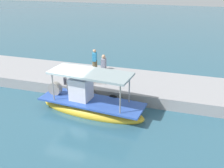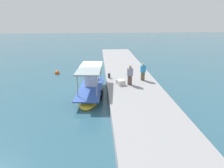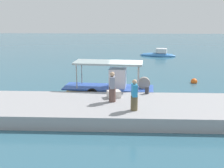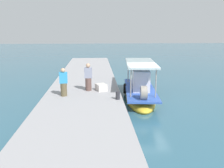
% 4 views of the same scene
% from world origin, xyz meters
% --- Properties ---
extents(ground_plane, '(120.00, 120.00, 0.00)m').
position_xyz_m(ground_plane, '(0.00, 0.00, 0.00)').
color(ground_plane, '#315E72').
extents(dock_quay, '(36.00, 4.54, 0.72)m').
position_xyz_m(dock_quay, '(0.00, -3.96, 0.36)').
color(dock_quay, '#99989B').
rests_on(dock_quay, ground_plane).
extents(main_fishing_boat, '(6.50, 2.44, 2.78)m').
position_xyz_m(main_fishing_boat, '(-1.26, -0.30, 0.45)').
color(main_fishing_boat, gold).
rests_on(main_fishing_boat, ground_plane).
extents(fisherman_near_bollard, '(0.40, 0.50, 1.72)m').
position_xyz_m(fisherman_near_bollard, '(-0.96, -3.64, 1.50)').
color(fisherman_near_bollard, brown).
rests_on(fisherman_near_bollard, dock_quay).
extents(fisherman_by_crate, '(0.41, 0.50, 1.63)m').
position_xyz_m(fisherman_by_crate, '(0.22, -5.03, 1.46)').
color(fisherman_by_crate, brown).
rests_on(fisherman_by_crate, dock_quay).
extents(mooring_bollard, '(0.24, 0.24, 0.44)m').
position_xyz_m(mooring_bollard, '(1.13, -1.97, 0.94)').
color(mooring_bollard, '#2D2D33').
rests_on(mooring_bollard, dock_quay).
extents(cargo_crate, '(0.90, 0.81, 0.41)m').
position_xyz_m(cargo_crate, '(-0.89, -2.84, 0.93)').
color(cargo_crate, silver).
rests_on(cargo_crate, dock_quay).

